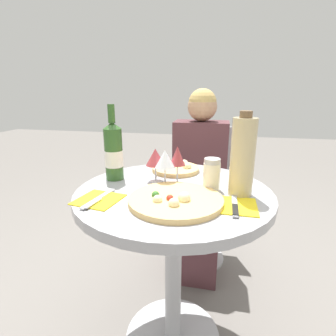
{
  "coord_description": "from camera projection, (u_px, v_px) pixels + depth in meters",
  "views": [
    {
      "loc": [
        0.18,
        -0.97,
        1.15
      ],
      "look_at": [
        -0.02,
        -0.04,
        0.87
      ],
      "focal_mm": 28.0,
      "sensor_mm": 36.0,
      "label": 1
    }
  ],
  "objects": [
    {
      "name": "dining_table",
      "position": [
        173.0,
        230.0,
        1.1
      ],
      "size": [
        0.78,
        0.78,
        0.77
      ],
      "color": "#B2B2B7",
      "rests_on": "ground_plane"
    },
    {
      "name": "chair_behind_diner",
      "position": [
        200.0,
        197.0,
        1.83
      ],
      "size": [
        0.42,
        0.42,
        0.91
      ],
      "rotation": [
        0.0,
        0.0,
        3.14
      ],
      "color": "#ADADB2",
      "rests_on": "ground_plane"
    },
    {
      "name": "seated_diner",
      "position": [
        198.0,
        193.0,
        1.67
      ],
      "size": [
        0.33,
        0.41,
        1.16
      ],
      "rotation": [
        0.0,
        0.0,
        3.14
      ],
      "color": "#512D33",
      "rests_on": "ground_plane"
    },
    {
      "name": "pizza_large",
      "position": [
        175.0,
        200.0,
        0.92
      ],
      "size": [
        0.34,
        0.34,
        0.05
      ],
      "color": "#DBB26B",
      "rests_on": "dining_table"
    },
    {
      "name": "pizza_small_far",
      "position": [
        176.0,
        168.0,
        1.29
      ],
      "size": [
        0.23,
        0.23,
        0.05
      ],
      "color": "#DBB26B",
      "rests_on": "dining_table"
    },
    {
      "name": "wine_bottle",
      "position": [
        114.0,
        152.0,
        1.14
      ],
      "size": [
        0.08,
        0.08,
        0.33
      ],
      "color": "#2D5623",
      "rests_on": "dining_table"
    },
    {
      "name": "tall_carafe",
      "position": [
        243.0,
        157.0,
        0.96
      ],
      "size": [
        0.09,
        0.09,
        0.31
      ],
      "color": "tan",
      "rests_on": "dining_table"
    },
    {
      "name": "sugar_shaker",
      "position": [
        212.0,
        174.0,
        1.03
      ],
      "size": [
        0.07,
        0.07,
        0.13
      ],
      "color": "silver",
      "rests_on": "dining_table"
    },
    {
      "name": "wine_glass_center",
      "position": [
        165.0,
        159.0,
        1.07
      ],
      "size": [
        0.08,
        0.08,
        0.15
      ],
      "color": "silver",
      "rests_on": "dining_table"
    },
    {
      "name": "wine_glass_back_right",
      "position": [
        178.0,
        157.0,
        1.09
      ],
      "size": [
        0.07,
        0.07,
        0.16
      ],
      "color": "silver",
      "rests_on": "dining_table"
    },
    {
      "name": "wine_glass_back_left",
      "position": [
        155.0,
        158.0,
        1.12
      ],
      "size": [
        0.08,
        0.08,
        0.15
      ],
      "color": "silver",
      "rests_on": "dining_table"
    },
    {
      "name": "place_setting_left",
      "position": [
        98.0,
        200.0,
        0.95
      ],
      "size": [
        0.17,
        0.19,
        0.01
      ],
      "color": "yellow",
      "rests_on": "dining_table"
    },
    {
      "name": "place_setting_right",
      "position": [
        235.0,
        206.0,
        0.9
      ],
      "size": [
        0.15,
        0.19,
        0.01
      ],
      "color": "yellow",
      "rests_on": "dining_table"
    }
  ]
}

